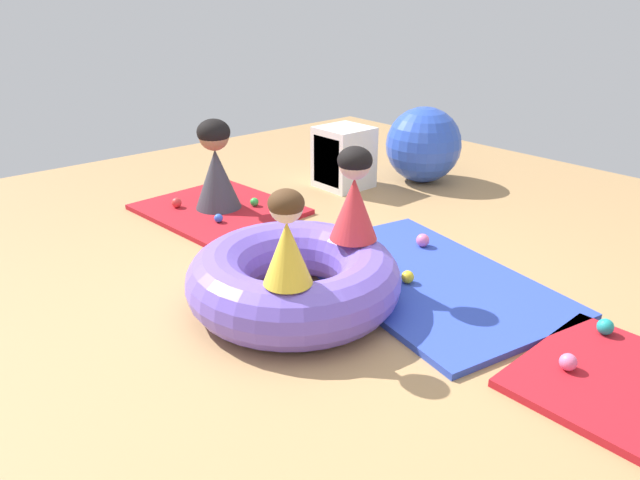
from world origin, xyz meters
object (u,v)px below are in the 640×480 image
at_px(play_ball_yellow, 408,277).
at_px(inflatable_cushion, 294,279).
at_px(child_in_red, 354,195).
at_px(play_ball_red, 177,203).
at_px(play_ball_pink_second, 423,240).
at_px(exercise_ball_large, 423,145).
at_px(storage_cube, 342,158).
at_px(child_in_yellow, 287,239).
at_px(play_ball_pink, 568,362).
at_px(play_ball_teal, 605,327).
at_px(play_ball_green, 254,202).
at_px(adult_seated, 216,166).
at_px(play_ball_blue, 219,218).

bearing_deg(play_ball_yellow, inflatable_cushion, -113.80).
distance_m(inflatable_cushion, child_in_red, 0.59).
bearing_deg(play_ball_red, child_in_red, 3.78).
bearing_deg(play_ball_pink_second, play_ball_red, -153.90).
bearing_deg(exercise_ball_large, play_ball_red, -109.10).
xyz_separation_m(child_in_red, storage_cube, (-1.57, 1.37, -0.34)).
height_order(inflatable_cushion, play_ball_yellow, inflatable_cushion).
distance_m(exercise_ball_large, storage_cube, 0.81).
bearing_deg(play_ball_yellow, play_ball_red, -169.34).
height_order(child_in_yellow, storage_cube, child_in_yellow).
relative_size(play_ball_pink, play_ball_red, 1.02).
relative_size(play_ball_pink, exercise_ball_large, 0.12).
bearing_deg(child_in_red, play_ball_red, 25.54).
relative_size(child_in_yellow, play_ball_pink_second, 5.29).
height_order(play_ball_teal, play_ball_green, play_ball_teal).
bearing_deg(child_in_red, adult_seated, 17.29).
relative_size(play_ball_blue, play_ball_red, 0.82).
relative_size(play_ball_teal, play_ball_yellow, 1.07).
bearing_deg(adult_seated, play_ball_pink, -95.17).
relative_size(play_ball_blue, exercise_ball_large, 0.10).
distance_m(play_ball_blue, play_ball_red, 0.53).
height_order(adult_seated, play_ball_yellow, adult_seated).
bearing_deg(play_ball_pink, play_ball_red, -174.80).
xyz_separation_m(play_ball_teal, play_ball_pink_second, (-1.37, 0.17, 0.00)).
distance_m(play_ball_red, exercise_ball_large, 2.36).
bearing_deg(inflatable_cushion, storage_cube, 130.19).
relative_size(play_ball_teal, exercise_ball_large, 0.12).
relative_size(play_ball_green, play_ball_red, 0.87).
height_order(inflatable_cushion, exercise_ball_large, exercise_ball_large).
bearing_deg(child_in_red, exercise_ball_large, -38.29).
bearing_deg(play_ball_green, play_ball_blue, -73.73).
height_order(play_ball_teal, play_ball_yellow, play_ball_teal).
bearing_deg(child_in_yellow, play_ball_pink, 21.40).
distance_m(play_ball_green, play_ball_pink_second, 1.52).
bearing_deg(play_ball_teal, play_ball_pink, -86.07).
relative_size(play_ball_pink, play_ball_blue, 1.23).
bearing_deg(child_in_red, play_ball_teal, -132.45).
distance_m(adult_seated, play_ball_pink_second, 1.79).
distance_m(inflatable_cushion, play_ball_pink, 1.50).
xyz_separation_m(inflatable_cushion, play_ball_yellow, (0.29, 0.66, -0.10)).
bearing_deg(play_ball_pink_second, exercise_ball_large, 130.28).
distance_m(play_ball_green, storage_cube, 1.01).
relative_size(play_ball_blue, play_ball_green, 0.95).
xyz_separation_m(child_in_red, play_ball_teal, (1.27, 0.61, -0.54)).
relative_size(inflatable_cushion, play_ball_teal, 14.38).
distance_m(play_ball_teal, play_ball_green, 2.85).
height_order(play_ball_blue, play_ball_green, play_ball_green).
xyz_separation_m(play_ball_red, exercise_ball_large, (0.77, 2.21, 0.27)).
height_order(child_in_yellow, exercise_ball_large, child_in_yellow).
distance_m(child_in_yellow, play_ball_blue, 1.83).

